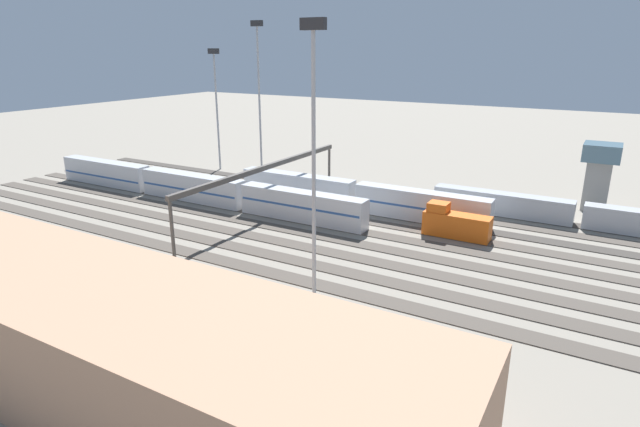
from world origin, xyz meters
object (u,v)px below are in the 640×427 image
at_px(train_on_track_4, 193,188).
at_px(maintenance_shed, 114,341).
at_px(train_on_track_0, 579,214).
at_px(signal_gantry, 266,171).
at_px(light_mast_0, 259,82).
at_px(light_mast_2, 216,94).
at_px(train_on_track_2, 355,196).
at_px(control_tower, 599,171).
at_px(light_mast_1, 314,131).
at_px(train_on_track_3, 455,224).

xyz_separation_m(train_on_track_4, maintenance_shed, (-34.60, 45.97, 2.14)).
height_order(train_on_track_0, signal_gantry, signal_gantry).
bearing_deg(light_mast_0, train_on_track_0, 176.62).
bearing_deg(light_mast_2, maintenance_shed, 124.66).
bearing_deg(light_mast_0, train_on_track_2, 155.56).
bearing_deg(control_tower, light_mast_2, 5.83).
height_order(maintenance_shed, control_tower, control_tower).
bearing_deg(light_mast_0, light_mast_1, 131.65).
height_order(light_mast_0, control_tower, light_mast_0).
bearing_deg(train_on_track_2, train_on_track_4, 18.98).
bearing_deg(train_on_track_0, train_on_track_4, 17.30).
bearing_deg(train_on_track_3, light_mast_1, 72.34).
relative_size(light_mast_1, light_mast_2, 1.11).
bearing_deg(train_on_track_2, control_tower, -149.20).
xyz_separation_m(train_on_track_4, signal_gantry, (-17.06, 0.00, 5.19)).
distance_m(signal_gantry, control_tower, 58.26).
distance_m(train_on_track_3, control_tower, 32.42).
xyz_separation_m(train_on_track_0, light_mast_1, (24.56, 42.32, 17.07)).
relative_size(light_mast_1, maintenance_shed, 0.52).
xyz_separation_m(light_mast_0, light_mast_2, (12.15, 0.10, -3.02)).
height_order(train_on_track_2, maintenance_shed, maintenance_shed).
xyz_separation_m(train_on_track_3, light_mast_1, (8.70, 27.32, 16.94)).
bearing_deg(signal_gantry, train_on_track_0, -157.01).
bearing_deg(light_mast_0, light_mast_2, 0.48).
distance_m(train_on_track_0, signal_gantry, 51.53).
height_order(light_mast_2, signal_gantry, light_mast_2).
bearing_deg(light_mast_0, control_tower, -173.21).
relative_size(train_on_track_2, light_mast_2, 1.71).
bearing_deg(maintenance_shed, train_on_track_2, -84.36).
distance_m(train_on_track_4, train_on_track_3, 48.60).
bearing_deg(train_on_track_0, light_mast_0, -3.38).
xyz_separation_m(light_mast_0, control_tower, (-67.26, -8.01, -13.56)).
distance_m(light_mast_1, signal_gantry, 33.70).
bearing_deg(light_mast_0, maintenance_shed, 117.31).
relative_size(train_on_track_3, control_tower, 0.85).
xyz_separation_m(train_on_track_0, light_mast_0, (65.65, -3.88, 18.51)).
distance_m(train_on_track_2, light_mast_0, 38.03).
bearing_deg(maintenance_shed, train_on_track_4, -53.03).
bearing_deg(light_mast_1, train_on_track_0, -120.12).
bearing_deg(train_on_track_4, control_tower, -154.14).
bearing_deg(control_tower, signal_gantry, 33.19).
xyz_separation_m(light_mast_2, maintenance_shed, (-48.21, 69.74, -12.76)).
height_order(train_on_track_2, light_mast_2, light_mast_2).
xyz_separation_m(train_on_track_0, maintenance_shed, (29.59, 65.97, 2.73)).
bearing_deg(train_on_track_2, maintenance_shed, 95.64).
bearing_deg(train_on_track_3, light_mast_2, -16.86).
height_order(train_on_track_2, light_mast_1, light_mast_1).
distance_m(train_on_track_0, train_on_track_3, 21.83).
xyz_separation_m(train_on_track_4, train_on_track_3, (-48.34, -5.00, -0.45)).
xyz_separation_m(train_on_track_4, control_tower, (-65.80, -31.89, 4.35)).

